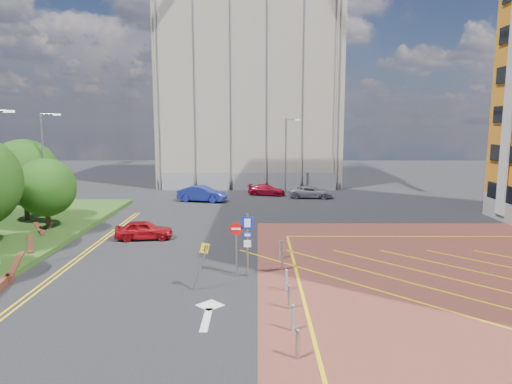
{
  "coord_description": "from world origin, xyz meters",
  "views": [
    {
      "loc": [
        1.01,
        -20.82,
        7.65
      ],
      "look_at": [
        0.91,
        5.02,
        3.65
      ],
      "focal_mm": 32.0,
      "sensor_mm": 36.0,
      "label": 1
    }
  ],
  "objects_px": {
    "tree_c": "(46,187)",
    "sign_cluster": "(243,239)",
    "car_red_left": "(144,230)",
    "car_red_back": "(267,190)",
    "lamp_left_far": "(45,163)",
    "car_silver_back": "(311,192)",
    "car_blue_back": "(202,194)",
    "tree_d": "(24,173)",
    "warning_sign": "(202,260)",
    "lamp_back": "(286,153)"
  },
  "relations": [
    {
      "from": "lamp_left_far",
      "to": "car_silver_back",
      "type": "bearing_deg",
      "value": 31.6
    },
    {
      "from": "tree_c",
      "to": "lamp_left_far",
      "type": "xyz_separation_m",
      "value": [
        -0.92,
        2.0,
        1.47
      ]
    },
    {
      "from": "warning_sign",
      "to": "sign_cluster",
      "type": "bearing_deg",
      "value": 45.71
    },
    {
      "from": "tree_c",
      "to": "sign_cluster",
      "type": "height_order",
      "value": "tree_c"
    },
    {
      "from": "tree_c",
      "to": "sign_cluster",
      "type": "relative_size",
      "value": 1.53
    },
    {
      "from": "lamp_back",
      "to": "warning_sign",
      "type": "relative_size",
      "value": 3.58
    },
    {
      "from": "tree_d",
      "to": "car_blue_back",
      "type": "bearing_deg",
      "value": 38.4
    },
    {
      "from": "tree_c",
      "to": "tree_d",
      "type": "relative_size",
      "value": 0.81
    },
    {
      "from": "car_red_left",
      "to": "car_red_back",
      "type": "xyz_separation_m",
      "value": [
        8.38,
        18.18,
        -0.07
      ]
    },
    {
      "from": "car_red_left",
      "to": "car_red_back",
      "type": "height_order",
      "value": "car_red_left"
    },
    {
      "from": "sign_cluster",
      "to": "car_red_left",
      "type": "distance_m",
      "value": 10.03
    },
    {
      "from": "car_red_left",
      "to": "car_silver_back",
      "type": "relative_size",
      "value": 0.85
    },
    {
      "from": "tree_c",
      "to": "tree_d",
      "type": "height_order",
      "value": "tree_d"
    },
    {
      "from": "tree_d",
      "to": "lamp_back",
      "type": "xyz_separation_m",
      "value": [
        20.58,
        15.0,
        0.49
      ]
    },
    {
      "from": "tree_c",
      "to": "car_blue_back",
      "type": "relative_size",
      "value": 1.06
    },
    {
      "from": "tree_d",
      "to": "lamp_left_far",
      "type": "bearing_deg",
      "value": -25.68
    },
    {
      "from": "lamp_left_far",
      "to": "car_silver_back",
      "type": "relative_size",
      "value": 1.83
    },
    {
      "from": "warning_sign",
      "to": "car_red_back",
      "type": "height_order",
      "value": "warning_sign"
    },
    {
      "from": "tree_d",
      "to": "warning_sign",
      "type": "xyz_separation_m",
      "value": [
        14.97,
        -13.88,
        -2.44
      ]
    },
    {
      "from": "sign_cluster",
      "to": "car_red_back",
      "type": "bearing_deg",
      "value": 86.33
    },
    {
      "from": "warning_sign",
      "to": "car_blue_back",
      "type": "bearing_deg",
      "value": 96.95
    },
    {
      "from": "tree_c",
      "to": "lamp_back",
      "type": "xyz_separation_m",
      "value": [
        17.58,
        18.0,
        1.17
      ]
    },
    {
      "from": "car_red_back",
      "to": "car_red_left",
      "type": "bearing_deg",
      "value": 168.75
    },
    {
      "from": "lamp_left_far",
      "to": "lamp_back",
      "type": "bearing_deg",
      "value": 40.86
    },
    {
      "from": "sign_cluster",
      "to": "car_silver_back",
      "type": "bearing_deg",
      "value": 75.66
    },
    {
      "from": "warning_sign",
      "to": "car_silver_back",
      "type": "relative_size",
      "value": 0.51
    },
    {
      "from": "lamp_back",
      "to": "car_silver_back",
      "type": "bearing_deg",
      "value": -54.28
    },
    {
      "from": "lamp_back",
      "to": "tree_c",
      "type": "bearing_deg",
      "value": -134.32
    },
    {
      "from": "lamp_left_far",
      "to": "sign_cluster",
      "type": "bearing_deg",
      "value": -36.82
    },
    {
      "from": "lamp_back",
      "to": "warning_sign",
      "type": "bearing_deg",
      "value": -100.98
    },
    {
      "from": "tree_c",
      "to": "lamp_left_far",
      "type": "bearing_deg",
      "value": 114.71
    },
    {
      "from": "sign_cluster",
      "to": "warning_sign",
      "type": "distance_m",
      "value": 2.66
    },
    {
      "from": "warning_sign",
      "to": "car_red_back",
      "type": "relative_size",
      "value": 0.58
    },
    {
      "from": "tree_c",
      "to": "warning_sign",
      "type": "height_order",
      "value": "tree_c"
    },
    {
      "from": "car_blue_back",
      "to": "car_red_left",
      "type": "bearing_deg",
      "value": -175.46
    },
    {
      "from": "lamp_left_far",
      "to": "tree_d",
      "type": "bearing_deg",
      "value": 154.32
    },
    {
      "from": "tree_c",
      "to": "car_silver_back",
      "type": "height_order",
      "value": "tree_c"
    },
    {
      "from": "car_red_left",
      "to": "lamp_back",
      "type": "bearing_deg",
      "value": -35.11
    },
    {
      "from": "tree_d",
      "to": "lamp_back",
      "type": "distance_m",
      "value": 25.47
    },
    {
      "from": "tree_d",
      "to": "lamp_left_far",
      "type": "relative_size",
      "value": 0.76
    },
    {
      "from": "warning_sign",
      "to": "lamp_left_far",
      "type": "bearing_deg",
      "value": 135.03
    },
    {
      "from": "warning_sign",
      "to": "car_silver_back",
      "type": "xyz_separation_m",
      "value": [
        7.91,
        25.68,
        -0.82
      ]
    },
    {
      "from": "car_red_left",
      "to": "car_blue_back",
      "type": "bearing_deg",
      "value": -15.2
    },
    {
      "from": "lamp_back",
      "to": "car_silver_back",
      "type": "xyz_separation_m",
      "value": [
        2.3,
        -3.2,
        -3.75
      ]
    },
    {
      "from": "sign_cluster",
      "to": "car_silver_back",
      "type": "height_order",
      "value": "sign_cluster"
    },
    {
      "from": "car_silver_back",
      "to": "car_red_left",
      "type": "bearing_deg",
      "value": 147.37
    },
    {
      "from": "lamp_back",
      "to": "warning_sign",
      "type": "distance_m",
      "value": 29.57
    },
    {
      "from": "tree_d",
      "to": "warning_sign",
      "type": "distance_m",
      "value": 20.56
    },
    {
      "from": "car_blue_back",
      "to": "car_silver_back",
      "type": "xyz_separation_m",
      "value": [
        10.77,
        2.2,
        -0.15
      ]
    },
    {
      "from": "tree_c",
      "to": "lamp_left_far",
      "type": "distance_m",
      "value": 2.65
    }
  ]
}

